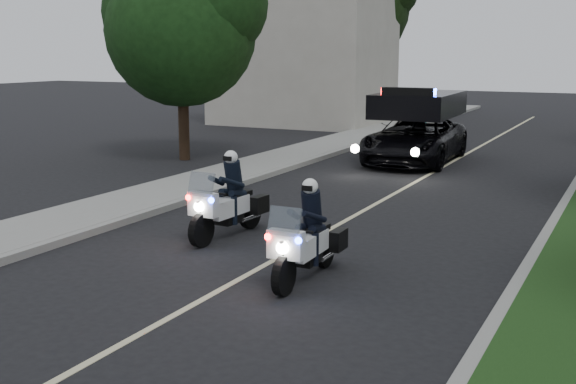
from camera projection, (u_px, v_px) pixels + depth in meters
name	position (u px, v px, depth m)	size (l,w,h in m)	color
ground	(130.00, 340.00, 9.10)	(120.00, 120.00, 0.00)	black
curb_right	(560.00, 211.00, 16.02)	(0.20, 60.00, 0.15)	gray
curb_left	(246.00, 182.00, 19.65)	(0.20, 60.00, 0.15)	gray
sidewalk_left	(212.00, 178.00, 20.14)	(2.00, 60.00, 0.16)	gray
building_far	(304.00, 53.00, 35.60)	(8.00, 6.00, 7.00)	#A8A396
lane_marking	(387.00, 198.00, 17.85)	(0.12, 50.00, 0.01)	#BFB78C
police_moto_left	(228.00, 237.00, 14.13)	(0.71, 2.03, 1.72)	silver
police_moto_right	(306.00, 280.00, 11.48)	(0.68, 1.94, 1.65)	silver
police_suv	(414.00, 162.00, 23.59)	(2.55, 5.51, 2.68)	black
bicycle	(420.00, 137.00, 30.46)	(0.64, 1.85, 0.97)	black
cyclist	(420.00, 137.00, 30.46)	(0.57, 0.38, 1.57)	black
tree_left_near	(185.00, 160.00, 24.13)	(4.98, 4.98, 8.30)	#153812
tree_left_far	(342.00, 118.00, 38.88)	(7.07, 7.07, 11.79)	black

